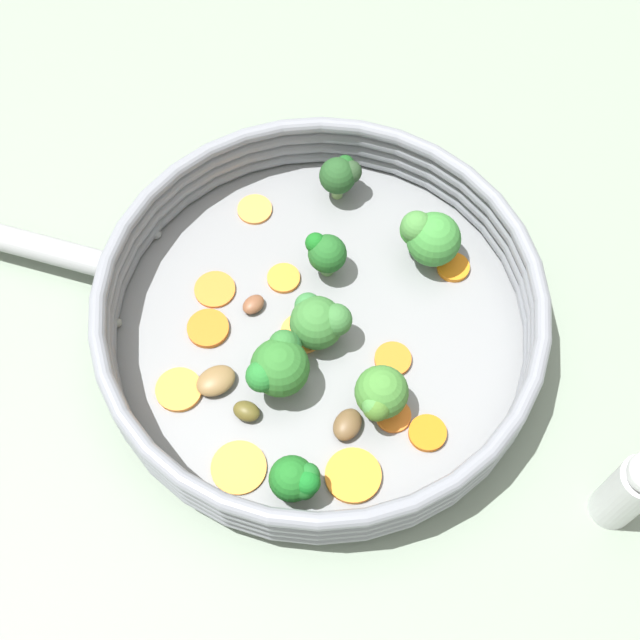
# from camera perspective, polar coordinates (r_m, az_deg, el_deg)

# --- Properties ---
(ground_plane) EXTENTS (4.00, 4.00, 0.00)m
(ground_plane) POSITION_cam_1_polar(r_m,az_deg,el_deg) (0.77, 0.00, -0.99)
(ground_plane) COLOR gray
(skillet) EXTENTS (0.36, 0.36, 0.01)m
(skillet) POSITION_cam_1_polar(r_m,az_deg,el_deg) (0.76, 0.00, -0.76)
(skillet) COLOR gray
(skillet) RESTS_ON ground_plane
(skillet_rim_wall) EXTENTS (0.37, 0.37, 0.06)m
(skillet_rim_wall) POSITION_cam_1_polar(r_m,az_deg,el_deg) (0.73, 0.00, 0.47)
(skillet_rim_wall) COLOR gray
(skillet_rim_wall) RESTS_ON skillet
(skillet_handle) EXTENTS (0.14, 0.17, 0.02)m
(skillet_handle) POSITION_cam_1_polar(r_m,az_deg,el_deg) (0.83, -18.69, 4.73)
(skillet_handle) COLOR #999B9E
(skillet_handle) RESTS_ON skillet
(skillet_rivet_left) EXTENTS (0.01, 0.01, 0.01)m
(skillet_rivet_left) POSITION_cam_1_polar(r_m,az_deg,el_deg) (0.81, -10.42, 5.42)
(skillet_rivet_left) COLOR gray
(skillet_rivet_left) RESTS_ON skillet
(skillet_rivet_right) EXTENTS (0.01, 0.01, 0.01)m
(skillet_rivet_right) POSITION_cam_1_polar(r_m,az_deg,el_deg) (0.77, -12.87, -0.17)
(skillet_rivet_right) COLOR gray
(skillet_rivet_right) RESTS_ON skillet
(carrot_slice_0) EXTENTS (0.04, 0.04, 0.00)m
(carrot_slice_0) POSITION_cam_1_polar(r_m,az_deg,el_deg) (0.74, 4.69, -2.52)
(carrot_slice_0) COLOR orange
(carrot_slice_0) RESTS_ON skillet
(carrot_slice_1) EXTENTS (0.04, 0.04, 0.00)m
(carrot_slice_1) POSITION_cam_1_polar(r_m,az_deg,el_deg) (0.78, -2.35, 2.69)
(carrot_slice_1) COLOR orange
(carrot_slice_1) RESTS_ON skillet
(carrot_slice_2) EXTENTS (0.05, 0.05, 0.00)m
(carrot_slice_2) POSITION_cam_1_polar(r_m,az_deg,el_deg) (0.75, -1.24, -0.63)
(carrot_slice_2) COLOR orange
(carrot_slice_2) RESTS_ON skillet
(carrot_slice_3) EXTENTS (0.05, 0.05, 0.00)m
(carrot_slice_3) POSITION_cam_1_polar(r_m,az_deg,el_deg) (0.74, -9.03, -4.43)
(carrot_slice_3) COLOR orange
(carrot_slice_3) RESTS_ON skillet
(carrot_slice_4) EXTENTS (0.03, 0.03, 0.00)m
(carrot_slice_4) POSITION_cam_1_polar(r_m,az_deg,el_deg) (0.73, 4.71, -6.12)
(carrot_slice_4) COLOR orange
(carrot_slice_4) RESTS_ON skillet
(carrot_slice_5) EXTENTS (0.05, 0.05, 0.01)m
(carrot_slice_5) POSITION_cam_1_polar(r_m,az_deg,el_deg) (0.76, -7.18, -0.54)
(carrot_slice_5) COLOR orange
(carrot_slice_5) RESTS_ON skillet
(carrot_slice_6) EXTENTS (0.05, 0.05, 0.00)m
(carrot_slice_6) POSITION_cam_1_polar(r_m,az_deg,el_deg) (0.78, -6.75, 1.95)
(carrot_slice_6) COLOR orange
(carrot_slice_6) RESTS_ON skillet
(carrot_slice_7) EXTENTS (0.06, 0.06, 0.00)m
(carrot_slice_7) POSITION_cam_1_polar(r_m,az_deg,el_deg) (0.71, -5.23, -9.39)
(carrot_slice_7) COLOR orange
(carrot_slice_7) RESTS_ON skillet
(carrot_slice_8) EXTENTS (0.03, 0.03, 0.00)m
(carrot_slice_8) POSITION_cam_1_polar(r_m,az_deg,el_deg) (0.79, 8.53, 3.36)
(carrot_slice_8) COLOR orange
(carrot_slice_8) RESTS_ON skillet
(carrot_slice_9) EXTENTS (0.05, 0.05, 0.01)m
(carrot_slice_9) POSITION_cam_1_polar(r_m,az_deg,el_deg) (0.71, 2.13, -9.92)
(carrot_slice_9) COLOR orange
(carrot_slice_9) RESTS_ON skillet
(carrot_slice_10) EXTENTS (0.04, 0.04, 0.01)m
(carrot_slice_10) POSITION_cam_1_polar(r_m,az_deg,el_deg) (0.72, 6.89, -7.20)
(carrot_slice_10) COLOR orange
(carrot_slice_10) RESTS_ON skillet
(carrot_slice_11) EXTENTS (0.04, 0.04, 0.00)m
(carrot_slice_11) POSITION_cam_1_polar(r_m,az_deg,el_deg) (0.82, -4.20, 7.08)
(carrot_slice_11) COLOR orange
(carrot_slice_11) RESTS_ON skillet
(broccoli_floret_0) EXTENTS (0.05, 0.05, 0.06)m
(broccoli_floret_0) POSITION_cam_1_polar(r_m,az_deg,el_deg) (0.71, -2.64, -2.84)
(broccoli_floret_0) COLOR #84B262
(broccoli_floret_0) RESTS_ON skillet
(broccoli_floret_1) EXTENTS (0.04, 0.04, 0.04)m
(broccoli_floret_1) POSITION_cam_1_polar(r_m,az_deg,el_deg) (0.68, -1.51, -10.18)
(broccoli_floret_1) COLOR #89A761
(broccoli_floret_1) RESTS_ON skillet
(broccoli_floret_2) EXTENTS (0.04, 0.04, 0.05)m
(broccoli_floret_2) POSITION_cam_1_polar(r_m,az_deg,el_deg) (0.70, 3.89, -4.81)
(broccoli_floret_2) COLOR #5F8E47
(broccoli_floret_2) RESTS_ON skillet
(broccoli_floret_3) EXTENTS (0.03, 0.04, 0.05)m
(broccoli_floret_3) POSITION_cam_1_polar(r_m,az_deg,el_deg) (0.80, 1.32, 9.29)
(broccoli_floret_3) COLOR #8AB566
(broccoli_floret_3) RESTS_ON skillet
(broccoli_floret_4) EXTENTS (0.05, 0.05, 0.06)m
(broccoli_floret_4) POSITION_cam_1_polar(r_m,az_deg,el_deg) (0.77, 6.96, 5.34)
(broccoli_floret_4) COLOR olive
(broccoli_floret_4) RESTS_ON skillet
(broccoli_floret_5) EXTENTS (0.05, 0.05, 0.05)m
(broccoli_floret_5) POSITION_cam_1_polar(r_m,az_deg,el_deg) (0.73, -0.07, -0.07)
(broccoli_floret_5) COLOR #77A25F
(broccoli_floret_5) RESTS_ON skillet
(broccoli_floret_6) EXTENTS (0.04, 0.03, 0.05)m
(broccoli_floret_6) POSITION_cam_1_polar(r_m,az_deg,el_deg) (0.76, 0.32, 4.36)
(broccoli_floret_6) COLOR #70A45F
(broccoli_floret_6) RESTS_ON skillet
(mushroom_piece_0) EXTENTS (0.03, 0.04, 0.01)m
(mushroom_piece_0) POSITION_cam_1_polar(r_m,az_deg,el_deg) (0.73, -6.68, -3.88)
(mushroom_piece_0) COLOR brown
(mushroom_piece_0) RESTS_ON skillet
(mushroom_piece_1) EXTENTS (0.02, 0.03, 0.01)m
(mushroom_piece_1) POSITION_cam_1_polar(r_m,az_deg,el_deg) (0.76, -4.29, 1.00)
(mushroom_piece_1) COLOR brown
(mushroom_piece_1) RESTS_ON skillet
(mushroom_piece_2) EXTENTS (0.03, 0.03, 0.01)m
(mushroom_piece_2) POSITION_cam_1_polar(r_m,az_deg,el_deg) (0.72, -4.73, -5.84)
(mushroom_piece_2) COLOR brown
(mushroom_piece_2) RESTS_ON skillet
(mushroom_piece_3) EXTENTS (0.03, 0.04, 0.01)m
(mushroom_piece_3) POSITION_cam_1_polar(r_m,az_deg,el_deg) (0.72, 1.76, -6.71)
(mushroom_piece_3) COLOR brown
(mushroom_piece_3) RESTS_ON skillet
(salt_shaker) EXTENTS (0.03, 0.03, 0.11)m
(salt_shaker) POSITION_cam_1_polar(r_m,az_deg,el_deg) (0.70, 19.28, -10.18)
(salt_shaker) COLOR silver
(salt_shaker) RESTS_ON ground_plane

